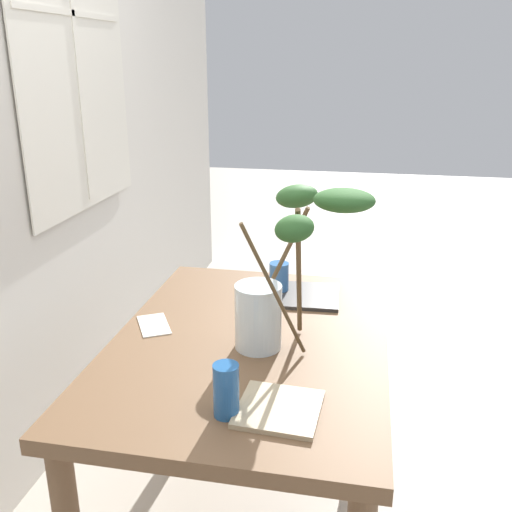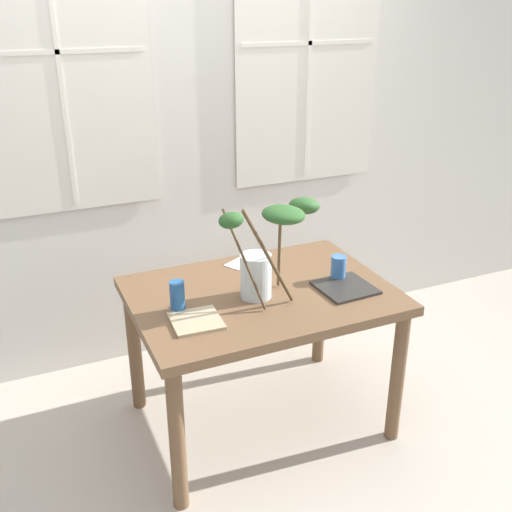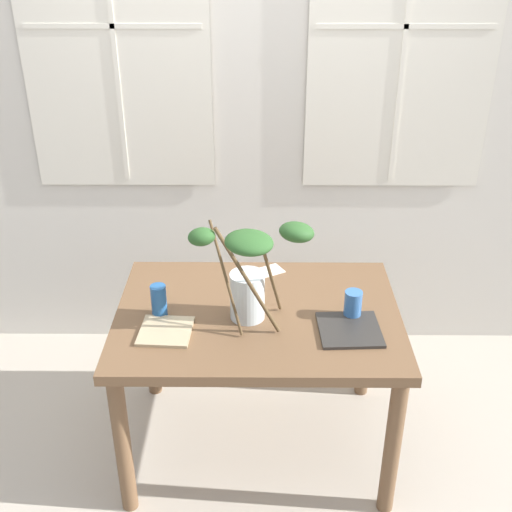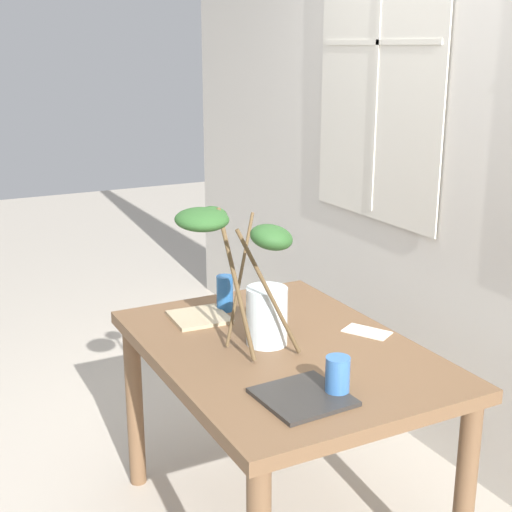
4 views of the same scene
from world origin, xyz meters
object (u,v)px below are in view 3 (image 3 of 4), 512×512
(drinking_glass_blue_left, at_px, (159,301))
(plate_square_left, at_px, (166,331))
(vase_with_branches, at_px, (251,275))
(plate_square_right, at_px, (350,330))
(dining_table, at_px, (258,332))
(drinking_glass_blue_right, at_px, (353,304))

(drinking_glass_blue_left, height_order, plate_square_left, drinking_glass_blue_left)
(vase_with_branches, distance_m, plate_square_right, 0.48)
(dining_table, distance_m, plate_square_right, 0.42)
(plate_square_right, bearing_deg, drinking_glass_blue_left, 171.87)
(drinking_glass_blue_right, height_order, plate_square_left, drinking_glass_blue_right)
(drinking_glass_blue_left, xyz_separation_m, drinking_glass_blue_right, (0.83, -0.01, -0.01))
(drinking_glass_blue_right, relative_size, plate_square_left, 0.58)
(dining_table, relative_size, plate_square_left, 5.81)
(dining_table, height_order, vase_with_branches, vase_with_branches)
(drinking_glass_blue_right, bearing_deg, plate_square_right, -102.37)
(dining_table, xyz_separation_m, plate_square_right, (0.38, -0.14, 0.11))
(vase_with_branches, bearing_deg, plate_square_right, -4.05)
(vase_with_branches, relative_size, plate_square_right, 2.10)
(dining_table, bearing_deg, plate_square_left, -157.57)
(drinking_glass_blue_left, height_order, drinking_glass_blue_right, drinking_glass_blue_left)
(dining_table, relative_size, vase_with_branches, 2.31)
(vase_with_branches, xyz_separation_m, plate_square_right, (0.41, -0.03, -0.25))
(drinking_glass_blue_right, bearing_deg, dining_table, 175.29)
(drinking_glass_blue_right, xyz_separation_m, plate_square_right, (-0.02, -0.11, -0.05))
(drinking_glass_blue_left, bearing_deg, drinking_glass_blue_right, -0.46)
(drinking_glass_blue_left, xyz_separation_m, plate_square_right, (0.80, -0.11, -0.07))
(dining_table, bearing_deg, vase_with_branches, -103.75)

